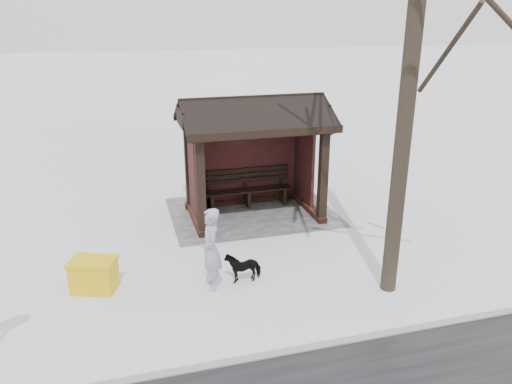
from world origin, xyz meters
TOP-DOWN VIEW (x-y plane):
  - ground at (0.00, 0.00)m, footprint 120.00×120.00m
  - kerb at (0.00, 5.50)m, footprint 120.00×0.15m
  - trampled_patch at (0.00, -0.20)m, footprint 4.20×3.20m
  - bus_shelter at (0.00, -0.16)m, footprint 3.60×2.40m
  - pedestrian at (1.73, 3.26)m, footprint 0.41×0.60m
  - dog at (1.08, 3.13)m, footprint 0.71×0.36m
  - grit_bin at (3.87, 2.76)m, footprint 0.97×0.82m

SIDE VIEW (x-z plane):
  - ground at x=0.00m, z-range 0.00..0.00m
  - trampled_patch at x=0.00m, z-range 0.00..0.02m
  - kerb at x=0.00m, z-range -0.02..0.04m
  - dog at x=1.08m, z-range 0.00..0.58m
  - grit_bin at x=3.87m, z-range 0.00..0.64m
  - pedestrian at x=1.73m, z-range 0.00..1.61m
  - bus_shelter at x=0.00m, z-range 0.62..3.71m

